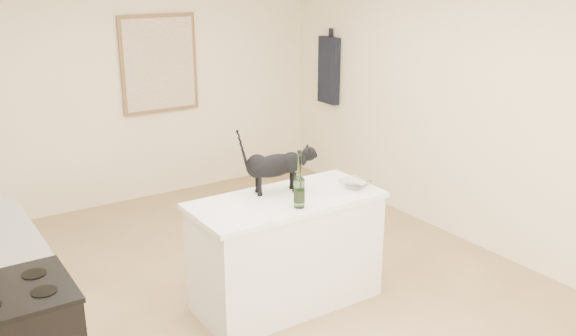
# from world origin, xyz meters

# --- Properties ---
(floor) EXTENTS (5.50, 5.50, 0.00)m
(floor) POSITION_xyz_m (0.00, 0.00, 0.00)
(floor) COLOR tan
(floor) RESTS_ON ground
(wall_back) EXTENTS (4.50, 0.00, 4.50)m
(wall_back) POSITION_xyz_m (0.00, 2.75, 1.30)
(wall_back) COLOR beige
(wall_back) RESTS_ON ground
(wall_right) EXTENTS (0.00, 5.50, 5.50)m
(wall_right) POSITION_xyz_m (2.25, 0.00, 1.30)
(wall_right) COLOR beige
(wall_right) RESTS_ON ground
(island_base) EXTENTS (1.44, 0.67, 0.86)m
(island_base) POSITION_xyz_m (0.10, -0.20, 0.43)
(island_base) COLOR white
(island_base) RESTS_ON floor
(island_top) EXTENTS (1.50, 0.70, 0.04)m
(island_top) POSITION_xyz_m (0.10, -0.20, 0.88)
(island_top) COLOR white
(island_top) RESTS_ON island_base
(artwork_frame) EXTENTS (0.90, 0.03, 1.10)m
(artwork_frame) POSITION_xyz_m (0.30, 2.72, 1.55)
(artwork_frame) COLOR brown
(artwork_frame) RESTS_ON wall_back
(artwork_canvas) EXTENTS (0.82, 0.00, 1.02)m
(artwork_canvas) POSITION_xyz_m (0.30, 2.70, 1.55)
(artwork_canvas) COLOR beige
(artwork_canvas) RESTS_ON wall_back
(hanging_garment) EXTENTS (0.08, 0.34, 0.80)m
(hanging_garment) POSITION_xyz_m (2.19, 2.05, 1.40)
(hanging_garment) COLOR black
(hanging_garment) RESTS_ON wall_right
(black_cat) EXTENTS (0.59, 0.32, 0.40)m
(black_cat) POSITION_xyz_m (0.09, -0.05, 1.10)
(black_cat) COLOR black
(black_cat) RESTS_ON island_top
(wine_bottle) EXTENTS (0.11, 0.11, 0.38)m
(wine_bottle) POSITION_xyz_m (0.08, -0.41, 1.09)
(wine_bottle) COLOR #2A5421
(wine_bottle) RESTS_ON island_top
(glass_bowl) EXTENTS (0.29, 0.29, 0.06)m
(glass_bowl) POSITION_xyz_m (0.69, -0.31, 0.93)
(glass_bowl) COLOR silver
(glass_bowl) RESTS_ON island_top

